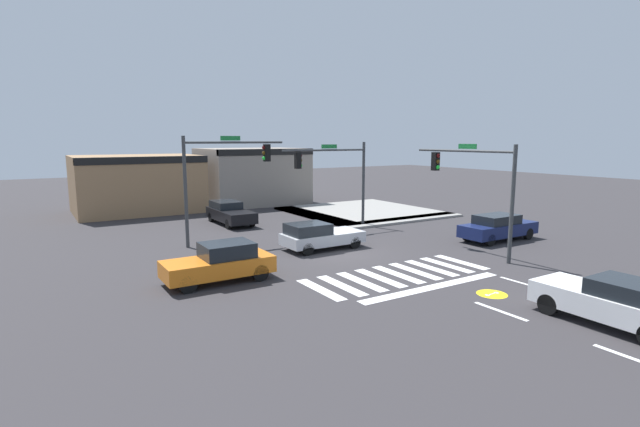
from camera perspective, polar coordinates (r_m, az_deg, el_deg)
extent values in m
plane|color=#302D30|center=(23.42, 2.06, -4.73)|extent=(120.00, 120.00, 0.00)
cube|color=silver|center=(17.80, 0.06, -9.13)|extent=(0.47, 2.91, 0.01)
cube|color=silver|center=(18.30, 2.59, -8.64)|extent=(0.47, 2.91, 0.01)
cube|color=silver|center=(18.82, 4.98, -8.16)|extent=(0.47, 2.91, 0.01)
cube|color=silver|center=(19.38, 7.23, -7.69)|extent=(0.47, 2.91, 0.01)
cube|color=silver|center=(19.97, 9.35, -7.24)|extent=(0.47, 2.91, 0.01)
cube|color=silver|center=(20.59, 11.34, -6.81)|extent=(0.47, 2.91, 0.01)
cube|color=silver|center=(21.22, 13.20, -6.40)|extent=(0.47, 2.91, 0.01)
cube|color=silver|center=(21.88, 14.96, -6.00)|extent=(0.47, 2.91, 0.01)
cube|color=silver|center=(22.56, 16.61, -5.62)|extent=(0.47, 2.91, 0.01)
cube|color=white|center=(18.59, 13.45, -8.60)|extent=(6.80, 0.50, 0.01)
cube|color=white|center=(16.74, 20.89, -10.93)|extent=(0.16, 2.00, 0.01)
cube|color=white|center=(14.88, 33.61, -14.39)|extent=(0.16, 2.00, 0.01)
cylinder|color=yellow|center=(18.38, 20.00, -9.10)|extent=(1.09, 1.09, 0.01)
cylinder|color=white|center=(18.20, 19.51, -9.25)|extent=(0.17, 0.17, 0.00)
cylinder|color=white|center=(18.57, 20.47, -8.93)|extent=(0.17, 0.17, 0.00)
cube|color=white|center=(18.38, 20.00, -9.09)|extent=(0.49, 0.04, 0.00)
cube|color=gray|center=(32.88, 10.03, -0.77)|extent=(10.00, 1.60, 0.15)
cube|color=gray|center=(34.21, -0.63, -0.26)|extent=(1.60, 10.00, 0.15)
cube|color=gray|center=(36.54, 5.00, 0.29)|extent=(10.00, 10.00, 0.15)
cube|color=#93704C|center=(39.04, -21.16, 3.36)|extent=(8.99, 6.71, 4.33)
cube|color=black|center=(35.83, -20.37, 6.03)|extent=(8.99, 0.50, 0.50)
cube|color=gray|center=(41.90, -8.22, 4.51)|extent=(8.38, 6.79, 4.77)
cube|color=black|center=(38.89, -6.37, 7.37)|extent=(8.38, 0.50, 0.50)
cylinder|color=#383A3D|center=(30.42, 5.24, 3.52)|extent=(0.18, 0.18, 5.37)
cylinder|color=#383A3D|center=(28.63, 0.63, 7.64)|extent=(5.81, 0.12, 0.12)
cube|color=black|center=(27.68, -2.68, 6.39)|extent=(0.32, 0.32, 0.95)
sphere|color=#470A0A|center=(27.75, -2.38, 7.01)|extent=(0.22, 0.22, 0.22)
sphere|color=#4C330C|center=(27.76, -2.38, 6.40)|extent=(0.22, 0.22, 0.22)
sphere|color=#1ED833|center=(27.78, -2.37, 5.79)|extent=(0.22, 0.22, 0.22)
cube|color=#197233|center=(28.78, 1.12, 8.08)|extent=(1.10, 0.03, 0.24)
cylinder|color=#383A3D|center=(25.00, -15.88, 2.44)|extent=(0.18, 0.18, 5.71)
cylinder|color=#383A3D|center=(25.76, -10.15, 8.43)|extent=(5.53, 0.12, 0.12)
cube|color=black|center=(26.51, -6.42, 7.27)|extent=(0.32, 0.32, 0.95)
sphere|color=#470A0A|center=(26.43, -6.77, 7.90)|extent=(0.22, 0.22, 0.22)
sphere|color=#4C330C|center=(26.43, -6.76, 7.26)|extent=(0.22, 0.22, 0.22)
sphere|color=#1ED833|center=(26.44, -6.74, 6.63)|extent=(0.22, 0.22, 0.22)
cube|color=#197233|center=(25.66, -10.74, 8.90)|extent=(1.10, 0.03, 0.24)
cylinder|color=#383A3D|center=(22.57, 22.14, 0.96)|extent=(0.18, 0.18, 5.31)
cylinder|color=#383A3D|center=(24.24, 16.78, 7.24)|extent=(0.12, 5.90, 0.12)
cube|color=black|center=(25.46, 13.74, 6.12)|extent=(0.32, 0.32, 0.95)
sphere|color=#470A0A|center=(25.33, 14.04, 6.77)|extent=(0.22, 0.22, 0.22)
sphere|color=#4C330C|center=(25.34, 14.01, 6.10)|extent=(0.22, 0.22, 0.22)
sphere|color=#1ED833|center=(25.36, 13.99, 5.44)|extent=(0.22, 0.22, 0.22)
cube|color=#197233|center=(24.04, 17.34, 7.72)|extent=(0.03, 1.10, 0.24)
cube|color=#141E4C|center=(27.95, 20.68, -1.78)|extent=(4.75, 1.72, 0.66)
cube|color=black|center=(27.72, 20.52, -0.65)|extent=(2.38, 1.51, 0.49)
cylinder|color=black|center=(26.30, 19.79, -3.03)|extent=(0.64, 0.22, 0.64)
cylinder|color=black|center=(27.23, 17.33, -2.52)|extent=(0.64, 0.22, 0.64)
cylinder|color=black|center=(28.87, 23.78, -2.24)|extent=(0.64, 0.22, 0.64)
cylinder|color=black|center=(29.72, 21.41, -1.80)|extent=(0.64, 0.22, 0.64)
cube|color=black|center=(31.65, -10.69, -0.15)|extent=(1.80, 4.72, 0.68)
cube|color=black|center=(32.38, -11.28, 1.07)|extent=(1.59, 2.26, 0.47)
cylinder|color=black|center=(30.53, -8.19, -1.00)|extent=(0.22, 0.64, 0.64)
cylinder|color=black|center=(29.94, -10.96, -1.27)|extent=(0.22, 0.64, 0.64)
cylinder|color=black|center=(33.46, -10.41, -0.19)|extent=(0.22, 0.64, 0.64)
cylinder|color=black|center=(32.92, -12.97, -0.42)|extent=(0.22, 0.64, 0.64)
cube|color=#B7BABF|center=(24.15, 0.35, -2.95)|extent=(4.12, 1.87, 0.55)
cube|color=black|center=(23.59, -1.46, -1.87)|extent=(2.00, 1.65, 0.54)
cylinder|color=black|center=(25.63, 2.01, -2.82)|extent=(0.63, 0.22, 0.63)
cylinder|color=black|center=(24.31, 4.19, -3.49)|extent=(0.63, 0.22, 0.63)
cylinder|color=black|center=(24.21, -3.51, -3.53)|extent=(0.63, 0.22, 0.63)
cylinder|color=black|center=(22.81, -1.53, -4.29)|extent=(0.63, 0.22, 0.63)
cube|color=white|center=(16.85, 31.58, -9.26)|extent=(1.76, 4.32, 0.69)
cube|color=black|center=(16.50, 33.17, -7.64)|extent=(1.55, 1.86, 0.48)
cylinder|color=black|center=(16.96, 25.81, -9.81)|extent=(0.22, 0.67, 0.67)
cylinder|color=black|center=(18.23, 28.45, -8.72)|extent=(0.22, 0.67, 0.67)
cube|color=orange|center=(19.00, -12.16, -6.24)|extent=(4.22, 1.75, 0.65)
cube|color=black|center=(18.97, -11.14, -4.32)|extent=(1.96, 1.54, 0.58)
cylinder|color=black|center=(17.96, -15.64, -8.22)|extent=(0.66, 0.22, 0.66)
cylinder|color=black|center=(19.37, -16.93, -7.02)|extent=(0.66, 0.22, 0.66)
cylinder|color=black|center=(18.91, -7.21, -7.09)|extent=(0.66, 0.22, 0.66)
cylinder|color=black|center=(20.26, -9.04, -6.05)|extent=(0.66, 0.22, 0.66)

